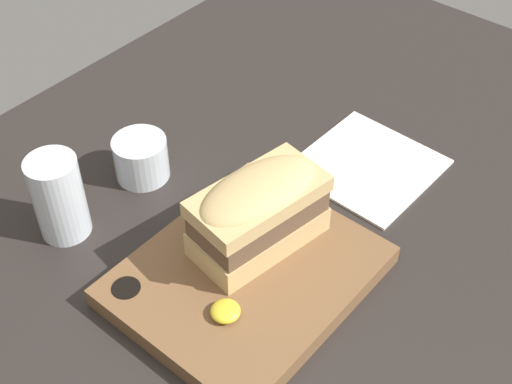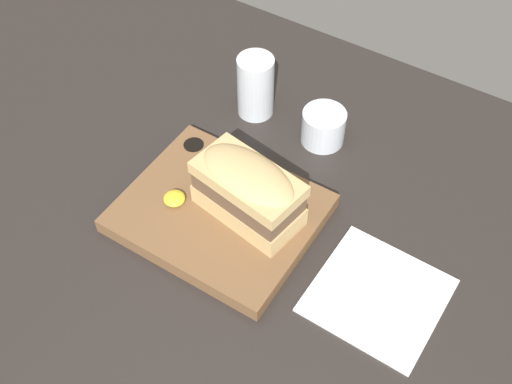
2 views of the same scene
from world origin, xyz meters
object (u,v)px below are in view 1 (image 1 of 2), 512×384
at_px(serving_board, 246,276).
at_px(water_glass, 60,202).
at_px(wine_glass, 141,159).
at_px(napkin, 368,166).
at_px(sandwich, 259,210).

bearing_deg(serving_board, water_glass, 109.20).
bearing_deg(wine_glass, napkin, -47.04).
bearing_deg(wine_glass, sandwich, -92.84).
xyz_separation_m(water_glass, wine_glass, (0.14, 0.00, -0.02)).
height_order(wine_glass, napkin, wine_glass).
height_order(serving_board, wine_glass, wine_glass).
height_order(water_glass, napkin, water_glass).
bearing_deg(water_glass, wine_glass, 0.29).
bearing_deg(water_glass, serving_board, -70.80).
distance_m(sandwich, water_glass, 0.25).
xyz_separation_m(serving_board, sandwich, (0.04, 0.02, 0.07)).
bearing_deg(water_glass, napkin, -33.29).
relative_size(serving_board, sandwich, 1.68).
height_order(serving_board, napkin, serving_board).
xyz_separation_m(sandwich, water_glass, (-0.13, 0.22, -0.03)).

